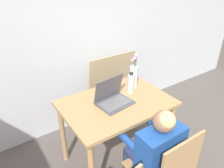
{
  "coord_description": "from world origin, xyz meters",
  "views": [
    {
      "loc": [
        -0.76,
        0.05,
        1.82
      ],
      "look_at": [
        0.18,
        1.44,
        0.9
      ],
      "focal_mm": 35.0,
      "sensor_mm": 36.0,
      "label": 1
    }
  ],
  "objects_px": {
    "laptop": "(112,97)",
    "water_bottle": "(131,83)",
    "person_seated": "(155,148)",
    "flower_vase": "(134,75)"
  },
  "relations": [
    {
      "from": "laptop",
      "to": "water_bottle",
      "type": "height_order",
      "value": "laptop"
    },
    {
      "from": "person_seated",
      "to": "water_bottle",
      "type": "bearing_deg",
      "value": -111.31
    },
    {
      "from": "person_seated",
      "to": "laptop",
      "type": "xyz_separation_m",
      "value": [
        -0.02,
        0.55,
        0.17
      ]
    },
    {
      "from": "person_seated",
      "to": "flower_vase",
      "type": "bearing_deg",
      "value": -115.47
    },
    {
      "from": "person_seated",
      "to": "laptop",
      "type": "bearing_deg",
      "value": -88.26
    },
    {
      "from": "laptop",
      "to": "flower_vase",
      "type": "bearing_deg",
      "value": 12.32
    },
    {
      "from": "person_seated",
      "to": "flower_vase",
      "type": "distance_m",
      "value": 0.78
    },
    {
      "from": "flower_vase",
      "to": "water_bottle",
      "type": "distance_m",
      "value": 0.11
    },
    {
      "from": "flower_vase",
      "to": "water_bottle",
      "type": "bearing_deg",
      "value": -142.04
    },
    {
      "from": "person_seated",
      "to": "water_bottle",
      "type": "xyz_separation_m",
      "value": [
        0.23,
        0.6,
        0.22
      ]
    }
  ]
}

